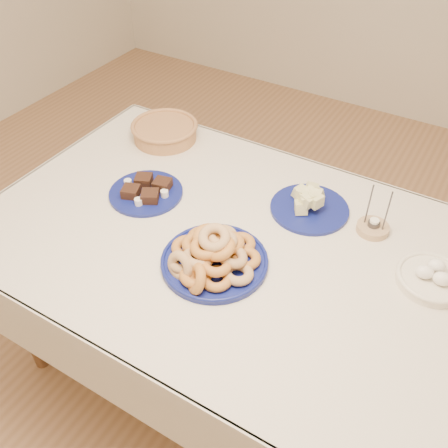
% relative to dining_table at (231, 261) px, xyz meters
% --- Properties ---
extents(ground, '(5.00, 5.00, 0.00)m').
position_rel_dining_table_xyz_m(ground, '(0.00, 0.00, -0.64)').
color(ground, '#966A47').
rests_on(ground, ground).
extents(dining_table, '(1.71, 1.11, 0.75)m').
position_rel_dining_table_xyz_m(dining_table, '(0.00, 0.00, 0.00)').
color(dining_table, brown).
rests_on(dining_table, ground).
extents(donut_platter, '(0.44, 0.44, 0.15)m').
position_rel_dining_table_xyz_m(donut_platter, '(0.01, -0.14, 0.15)').
color(donut_platter, navy).
rests_on(donut_platter, dining_table).
extents(melon_plate, '(0.28, 0.28, 0.10)m').
position_rel_dining_table_xyz_m(melon_plate, '(0.16, 0.26, 0.14)').
color(melon_plate, navy).
rests_on(melon_plate, dining_table).
extents(brownie_plate, '(0.34, 0.34, 0.05)m').
position_rel_dining_table_xyz_m(brownie_plate, '(-0.38, 0.04, 0.12)').
color(brownie_plate, navy).
rests_on(brownie_plate, dining_table).
extents(wicker_basket, '(0.29, 0.29, 0.07)m').
position_rel_dining_table_xyz_m(wicker_basket, '(-0.55, 0.38, 0.15)').
color(wicker_basket, '#92603A').
rests_on(wicker_basket, dining_table).
extents(candle_holder, '(0.11, 0.11, 0.18)m').
position_rel_dining_table_xyz_m(candle_holder, '(0.39, 0.27, 0.12)').
color(candle_holder, tan).
rests_on(candle_holder, dining_table).
extents(egg_bowl, '(0.25, 0.25, 0.07)m').
position_rel_dining_table_xyz_m(egg_bowl, '(0.61, 0.14, 0.13)').
color(egg_bowl, silver).
rests_on(egg_bowl, dining_table).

